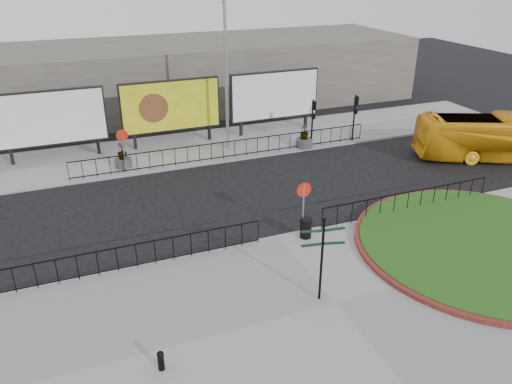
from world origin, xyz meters
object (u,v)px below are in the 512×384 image
bollard (161,360)px  planter_c (304,139)px  fingerpost_sign (322,251)px  bus (501,137)px  billboard_mid (171,106)px  planter_a (123,159)px  lamp_post (226,72)px  litter_bin (306,228)px

bollard → planter_c: (12.23, 15.22, 0.15)m
planter_c → fingerpost_sign: bearing=-114.6°
bus → planter_c: (-9.95, 5.78, -0.72)m
billboard_mid → planter_a: size_ratio=4.41×
billboard_mid → planter_c: size_ratio=4.15×
planter_c → bollard: bearing=-128.8°
billboard_mid → bollard: (-4.73, -18.79, -2.12)m
fingerpost_sign → bollard: size_ratio=4.87×
bus → lamp_post: bearing=86.4°
lamp_post → billboard_mid: bearing=146.7°
litter_bin → planter_c: size_ratio=0.58×
billboard_mid → bollard: bearing=-104.1°
fingerpost_sign → litter_bin: (1.46, 3.97, -1.50)m
lamp_post → bollard: bearing=-114.7°
bus → planter_c: 11.53m
bollard → litter_bin: bearing=35.6°
lamp_post → planter_c: size_ratio=6.18×
planter_a → planter_c: bearing=-4.5°
bollard → bus: 24.12m
fingerpost_sign → litter_bin: fingerpost_sign is taller
bollard → planter_a: 16.14m
litter_bin → bus: (14.89, 4.22, 0.79)m
bollard → planter_c: size_ratio=0.44×
bollard → planter_a: planter_a is taller
lamp_post → bus: bearing=-27.1°
lamp_post → fingerpost_sign: 15.92m
litter_bin → planter_c: bearing=63.7°
billboard_mid → fingerpost_sign: billboard_mid is taller
lamp_post → planter_c: bearing=-19.6°
lamp_post → planter_a: bearing=-173.6°
fingerpost_sign → planter_a: fingerpost_sign is taller
bus → planter_a: (-20.98, 6.65, -0.73)m
lamp_post → planter_c: (4.49, -1.60, -4.20)m
bollard → planter_c: planter_c is taller
billboard_mid → litter_bin: bearing=-79.3°
lamp_post → fingerpost_sign: lamp_post is taller
fingerpost_sign → bus: (16.35, 8.18, -0.71)m
litter_bin → planter_a: planter_a is taller
bus → fingerpost_sign: bearing=140.0°
bollard → litter_bin: 8.97m
lamp_post → litter_bin: bearing=-92.2°
billboard_mid → bollard: billboard_mid is taller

